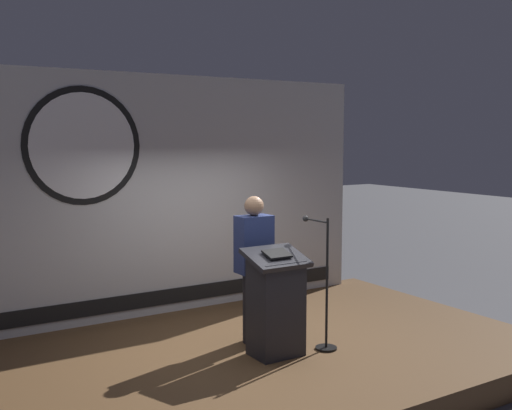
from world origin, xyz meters
name	(u,v)px	position (x,y,z in m)	size (l,w,h in m)	color
ground_plane	(254,374)	(0.00, 0.00, 0.00)	(40.00, 40.00, 0.00)	#4C4C51
stage_platform	(254,361)	(0.00, 0.00, 0.15)	(6.40, 4.00, 0.30)	brown
banner_display	(178,194)	(-0.05, 1.85, 1.88)	(5.53, 0.12, 3.14)	silver
podium	(276,304)	(0.09, -0.30, 0.86)	(0.64, 0.49, 1.16)	#26262B
speaker_person	(254,268)	(0.11, 0.18, 1.16)	(0.40, 0.26, 1.68)	black
microphone_stand	(324,302)	(0.66, -0.39, 0.82)	(0.24, 0.55, 1.47)	black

